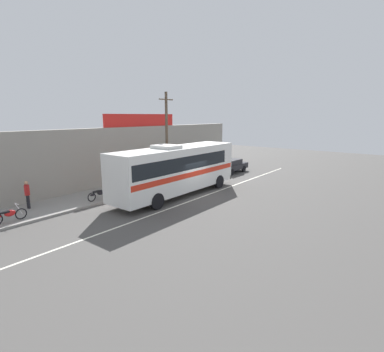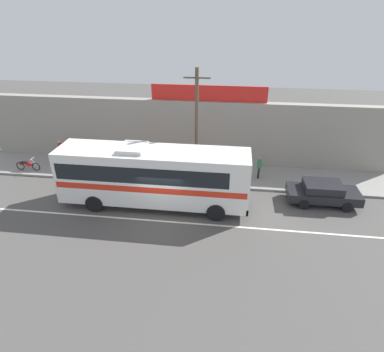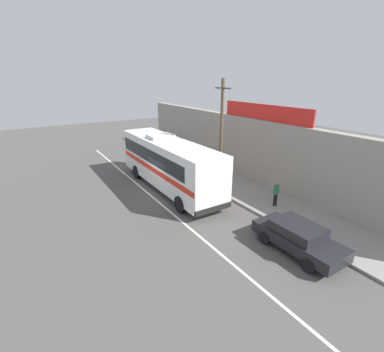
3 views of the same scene
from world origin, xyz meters
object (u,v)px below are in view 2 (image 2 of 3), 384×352
(utility_pole, at_px, (197,127))
(motorcycle_purple, at_px, (28,165))
(pedestrian_near_shop, at_px, (61,149))
(intercity_bus, at_px, (152,174))
(motorcycle_red, at_px, (102,170))
(pedestrian_by_curb, at_px, (259,166))
(parked_car, at_px, (323,192))

(utility_pole, height_order, motorcycle_purple, utility_pole)
(utility_pole, height_order, pedestrian_near_shop, utility_pole)
(pedestrian_near_shop, bearing_deg, motorcycle_purple, -135.86)
(utility_pole, bearing_deg, intercity_bus, -126.92)
(motorcycle_red, bearing_deg, pedestrian_by_curb, 5.41)
(intercity_bus, bearing_deg, motorcycle_purple, 162.58)
(parked_car, relative_size, pedestrian_near_shop, 2.45)
(utility_pole, bearing_deg, motorcycle_red, 179.23)
(utility_pole, xyz_separation_m, motorcycle_red, (-6.69, 0.09, -3.46))
(motorcycle_purple, bearing_deg, intercity_bus, -17.42)
(pedestrian_by_curb, relative_size, pedestrian_near_shop, 0.91)
(motorcycle_purple, bearing_deg, pedestrian_by_curb, 3.29)
(intercity_bus, bearing_deg, parked_car, 8.31)
(motorcycle_purple, bearing_deg, parked_car, -4.74)
(intercity_bus, distance_m, utility_pole, 4.22)
(intercity_bus, relative_size, pedestrian_by_curb, 7.05)
(intercity_bus, relative_size, motorcycle_purple, 6.07)
(parked_car, height_order, utility_pole, utility_pole)
(intercity_bus, bearing_deg, pedestrian_by_curb, 32.51)
(parked_car, xyz_separation_m, pedestrian_by_curb, (-3.71, 2.63, 0.31))
(intercity_bus, xyz_separation_m, motorcycle_purple, (-10.08, 3.16, -1.50))
(utility_pole, bearing_deg, pedestrian_by_curb, 14.94)
(intercity_bus, bearing_deg, pedestrian_near_shop, 149.57)
(pedestrian_near_shop, bearing_deg, utility_pole, -10.15)
(parked_car, height_order, motorcycle_purple, parked_car)
(utility_pole, height_order, pedestrian_by_curb, utility_pole)
(parked_car, bearing_deg, utility_pole, 169.22)
(utility_pole, relative_size, motorcycle_red, 3.93)
(motorcycle_purple, bearing_deg, motorcycle_red, -0.83)
(parked_car, bearing_deg, motorcycle_red, 173.76)
(intercity_bus, height_order, utility_pole, utility_pole)
(motorcycle_purple, height_order, pedestrian_near_shop, pedestrian_near_shop)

